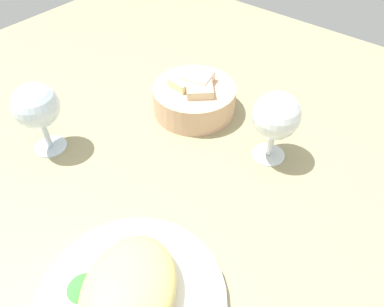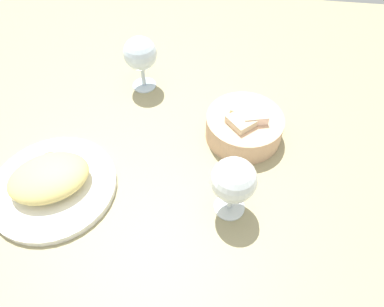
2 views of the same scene
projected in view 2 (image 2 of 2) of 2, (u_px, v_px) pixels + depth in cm
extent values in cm
cube|color=#9A9067|center=(142.00, 158.00, 72.28)|extent=(140.00, 140.00, 2.00)
cylinder|color=white|center=(54.00, 186.00, 65.88)|extent=(23.69, 23.69, 1.40)
ellipsoid|color=#D9C26F|center=(49.00, 177.00, 63.55)|extent=(18.21, 16.73, 4.56)
cone|color=#3B8239|center=(48.00, 158.00, 68.53)|extent=(4.17, 4.17, 1.11)
cylinder|color=#D5A883|center=(244.00, 127.00, 72.76)|extent=(16.08, 16.08, 5.51)
cube|color=beige|center=(252.00, 119.00, 71.36)|extent=(6.07, 6.46, 5.42)
cube|color=beige|center=(240.00, 112.00, 72.29)|extent=(4.11, 4.47, 4.08)
cube|color=beige|center=(240.00, 127.00, 70.08)|extent=(6.49, 6.51, 4.84)
cylinder|color=silver|center=(229.00, 207.00, 63.58)|extent=(5.66, 5.66, 0.60)
cylinder|color=silver|center=(230.00, 199.00, 61.61)|extent=(1.00, 1.00, 4.45)
sphere|color=silver|center=(234.00, 180.00, 56.79)|extent=(7.88, 7.88, 7.88)
cylinder|color=silver|center=(144.00, 85.00, 84.92)|extent=(5.66, 5.66, 0.60)
cylinder|color=silver|center=(143.00, 76.00, 82.78)|extent=(1.00, 1.00, 4.87)
sphere|color=silver|center=(140.00, 53.00, 77.87)|extent=(7.69, 7.69, 7.69)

